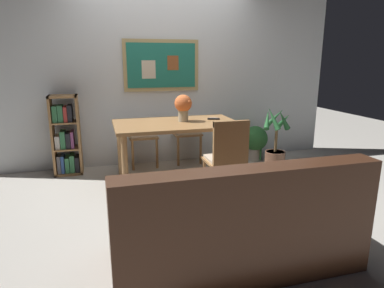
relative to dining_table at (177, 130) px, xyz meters
The scene contains 12 objects.
ground_plane 0.76m from the dining_table, 86.34° to the right, with size 12.00×12.00×0.00m, color #B7B2A8.
wall_back_with_painting 1.12m from the dining_table, 88.52° to the left, with size 5.20×0.14×2.60m.
dining_table is the anchor object (origin of this frame).
dining_chair_far_right 0.91m from the dining_table, 68.73° to the left, with size 0.40×0.41×0.91m.
dining_chair_far_left 0.89m from the dining_table, 111.84° to the left, with size 0.40×0.41×0.91m.
dining_chair_near_right 0.88m from the dining_table, 65.80° to the right, with size 0.40×0.41×0.91m.
leather_couch 1.91m from the dining_table, 90.20° to the right, with size 1.80×0.84×0.84m.
bookshelf 1.52m from the dining_table, 153.79° to the left, with size 0.36×0.28×1.06m.
potted_ivy 1.51m from the dining_table, 22.67° to the left, with size 0.38×0.38×0.61m.
potted_palm 1.51m from the dining_table, ahead, with size 0.40×0.39×0.88m.
flower_vase 0.32m from the dining_table, 28.98° to the left, with size 0.22×0.22×0.33m.
tv_remote 0.52m from the dining_table, ahead, with size 0.16×0.09×0.02m.
Camera 1 is at (-0.94, -3.57, 1.50)m, focal length 31.33 mm.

